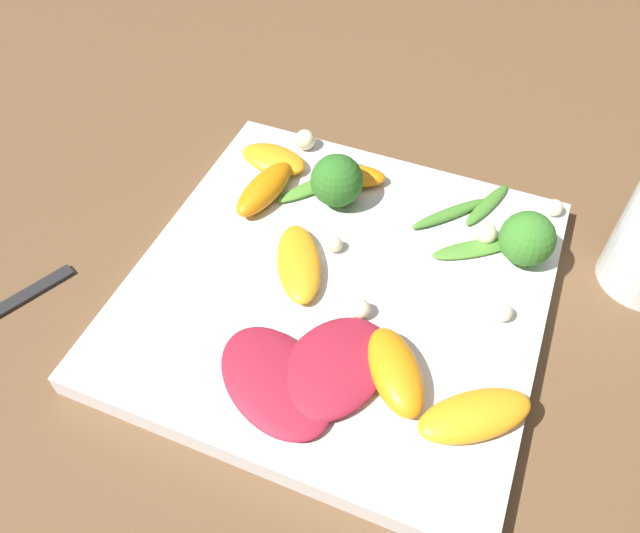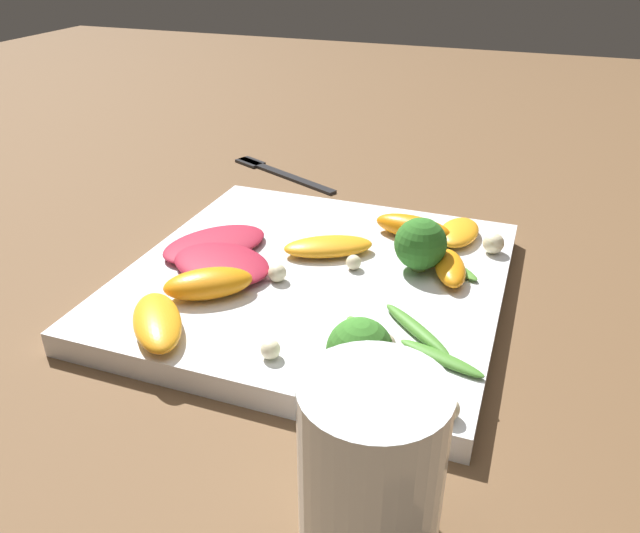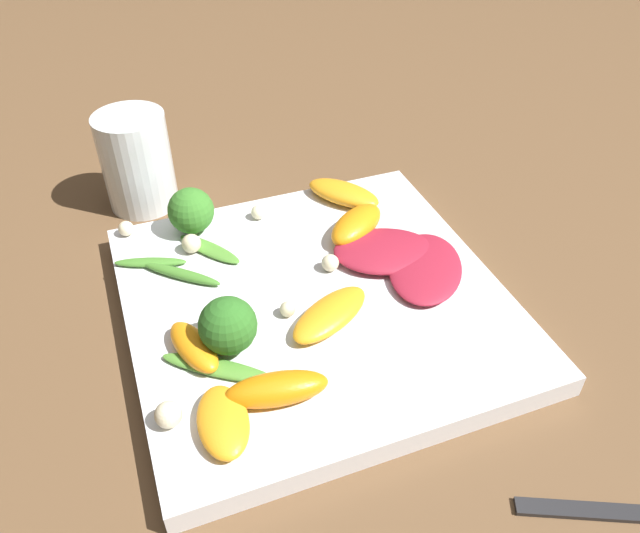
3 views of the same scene
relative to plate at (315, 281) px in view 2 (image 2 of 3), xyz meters
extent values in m
plane|color=brown|center=(0.00, 0.00, -0.01)|extent=(2.40, 2.40, 0.00)
cube|color=white|center=(0.00, 0.00, 0.00)|extent=(0.30, 0.30, 0.02)
cylinder|color=white|center=(-0.11, 0.21, 0.04)|extent=(0.07, 0.07, 0.10)
cube|color=#262628|center=(0.13, -0.24, -0.01)|extent=(0.16, 0.08, 0.01)
cube|color=#262628|center=(0.19, -0.27, -0.01)|extent=(0.04, 0.03, 0.01)
ellipsoid|color=maroon|center=(0.10, -0.01, 0.02)|extent=(0.10, 0.11, 0.01)
ellipsoid|color=maroon|center=(0.07, 0.02, 0.02)|extent=(0.10, 0.09, 0.01)
ellipsoid|color=orange|center=(0.00, -0.03, 0.02)|extent=(0.08, 0.07, 0.01)
ellipsoid|color=orange|center=(-0.10, -0.10, 0.02)|extent=(0.04, 0.06, 0.01)
ellipsoid|color=orange|center=(0.06, 0.06, 0.02)|extent=(0.07, 0.07, 0.02)
ellipsoid|color=orange|center=(-0.11, -0.03, 0.02)|extent=(0.04, 0.06, 0.02)
ellipsoid|color=orange|center=(0.07, 0.12, 0.02)|extent=(0.07, 0.08, 0.02)
ellipsoid|color=orange|center=(-0.06, -0.09, 0.02)|extent=(0.07, 0.04, 0.02)
cylinder|color=#84AD5B|center=(-0.07, 0.12, 0.02)|extent=(0.01, 0.01, 0.01)
sphere|color=#387A28|center=(-0.07, 0.12, 0.03)|extent=(0.04, 0.04, 0.04)
cylinder|color=#7A9E51|center=(-0.08, -0.03, 0.02)|extent=(0.01, 0.01, 0.01)
sphere|color=#2D6B23|center=(-0.08, -0.03, 0.03)|extent=(0.04, 0.04, 0.04)
ellipsoid|color=#518E33|center=(-0.07, 0.09, 0.01)|extent=(0.05, 0.06, 0.01)
ellipsoid|color=#47842D|center=(-0.10, 0.06, 0.01)|extent=(0.06, 0.06, 0.01)
ellipsoid|color=#518E33|center=(-0.09, -0.05, 0.01)|extent=(0.08, 0.06, 0.01)
ellipsoid|color=#47842D|center=(-0.12, 0.08, 0.01)|extent=(0.06, 0.03, 0.01)
sphere|color=beige|center=(0.02, 0.03, 0.02)|extent=(0.01, 0.01, 0.01)
sphere|color=beige|center=(-0.13, 0.14, 0.02)|extent=(0.01, 0.01, 0.01)
sphere|color=beige|center=(-0.01, 0.12, 0.02)|extent=(0.01, 0.01, 0.01)
sphere|color=beige|center=(-0.08, 0.09, 0.02)|extent=(0.02, 0.02, 0.02)
sphere|color=beige|center=(-0.03, -0.01, 0.02)|extent=(0.01, 0.01, 0.01)
sphere|color=beige|center=(-0.13, -0.08, 0.02)|extent=(0.02, 0.02, 0.02)
camera|label=1|loc=(0.27, 0.10, 0.37)|focal=35.00mm
camera|label=2|loc=(-0.16, 0.42, 0.26)|focal=35.00mm
camera|label=3|loc=(-0.13, -0.35, 0.35)|focal=35.00mm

